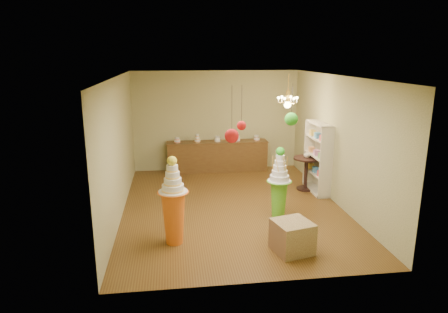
{
  "coord_description": "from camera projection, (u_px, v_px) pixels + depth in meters",
  "views": [
    {
      "loc": [
        -1.34,
        -8.68,
        3.47
      ],
      "look_at": [
        -0.19,
        0.0,
        1.22
      ],
      "focal_mm": 32.0,
      "sensor_mm": 36.0,
      "label": 1
    }
  ],
  "objects": [
    {
      "name": "pedestal_orange",
      "position": [
        174.0,
        210.0,
        7.4
      ],
      "size": [
        0.66,
        0.66,
        1.69
      ],
      "rotation": [
        0.0,
        0.0,
        -0.28
      ],
      "color": "orange",
      "rests_on": "floor"
    },
    {
      "name": "shelving_unit",
      "position": [
        318.0,
        157.0,
        10.21
      ],
      "size": [
        0.33,
        1.2,
        1.8
      ],
      "color": "beige",
      "rests_on": "floor"
    },
    {
      "name": "sideboard",
      "position": [
        217.0,
        156.0,
        12.1
      ],
      "size": [
        3.04,
        0.54,
        1.16
      ],
      "color": "#53371A",
      "rests_on": "floor"
    },
    {
      "name": "wall_right",
      "position": [
        338.0,
        141.0,
        9.31
      ],
      "size": [
        0.04,
        6.5,
        3.0
      ],
      "primitive_type": "cube",
      "color": "tan",
      "rests_on": "ground"
    },
    {
      "name": "pom_green_mid",
      "position": [
        291.0,
        119.0,
        6.77
      ],
      "size": [
        0.22,
        0.22,
        0.72
      ],
      "color": "#393029",
      "rests_on": "ceiling"
    },
    {
      "name": "pom_red_left",
      "position": [
        232.0,
        136.0,
        6.33
      ],
      "size": [
        0.23,
        0.23,
        0.91
      ],
      "color": "#393029",
      "rests_on": "ceiling"
    },
    {
      "name": "pom_red_right",
      "position": [
        242.0,
        125.0,
        6.43
      ],
      "size": [
        0.15,
        0.15,
        0.73
      ],
      "color": "#393029",
      "rests_on": "ceiling"
    },
    {
      "name": "vase",
      "position": [
        307.0,
        154.0,
        10.31
      ],
      "size": [
        0.17,
        0.17,
        0.17
      ],
      "primitive_type": "imported",
      "rotation": [
        0.0,
        0.0,
        -0.03
      ],
      "color": "beige",
      "rests_on": "round_table"
    },
    {
      "name": "round_table",
      "position": [
        306.0,
        169.0,
        10.41
      ],
      "size": [
        0.83,
        0.83,
        0.87
      ],
      "rotation": [
        0.0,
        0.0,
        -0.26
      ],
      "color": "black",
      "rests_on": "floor"
    },
    {
      "name": "pedestal_green",
      "position": [
        279.0,
        190.0,
        8.47
      ],
      "size": [
        0.52,
        0.52,
        1.6
      ],
      "rotation": [
        0.0,
        0.0,
        0.06
      ],
      "color": "#5BBB29",
      "rests_on": "floor"
    },
    {
      "name": "wall_front",
      "position": [
        266.0,
        192.0,
        5.87
      ],
      "size": [
        5.0,
        0.04,
        3.0
      ],
      "primitive_type": "cube",
      "color": "tan",
      "rests_on": "ground"
    },
    {
      "name": "wall_back",
      "position": [
        216.0,
        121.0,
        12.12
      ],
      "size": [
        5.0,
        0.04,
        3.0
      ],
      "primitive_type": "cube",
      "color": "tan",
      "rests_on": "ground"
    },
    {
      "name": "floor",
      "position": [
        232.0,
        206.0,
        9.37
      ],
      "size": [
        6.5,
        6.5,
        0.0
      ],
      "primitive_type": "plane",
      "color": "#543916",
      "rests_on": "ground"
    },
    {
      "name": "chandelier",
      "position": [
        288.0,
        102.0,
        9.91
      ],
      "size": [
        0.59,
        0.59,
        0.85
      ],
      "rotation": [
        0.0,
        0.0,
        -0.1
      ],
      "color": "#EEC054",
      "rests_on": "ceiling"
    },
    {
      "name": "ceiling",
      "position": [
        233.0,
        76.0,
        8.62
      ],
      "size": [
        6.5,
        6.5,
        0.0
      ],
      "primitive_type": "plane",
      "rotation": [
        3.14,
        0.0,
        0.0
      ],
      "color": "silver",
      "rests_on": "ground"
    },
    {
      "name": "wall_left",
      "position": [
        119.0,
        147.0,
        8.68
      ],
      "size": [
        0.04,
        6.5,
        3.0
      ],
      "primitive_type": "cube",
      "color": "tan",
      "rests_on": "ground"
    },
    {
      "name": "burlap_riser",
      "position": [
        292.0,
        237.0,
        7.16
      ],
      "size": [
        0.77,
        0.77,
        0.57
      ],
      "primitive_type": "cube",
      "rotation": [
        0.0,
        0.0,
        0.25
      ],
      "color": "#8F784E",
      "rests_on": "floor"
    }
  ]
}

